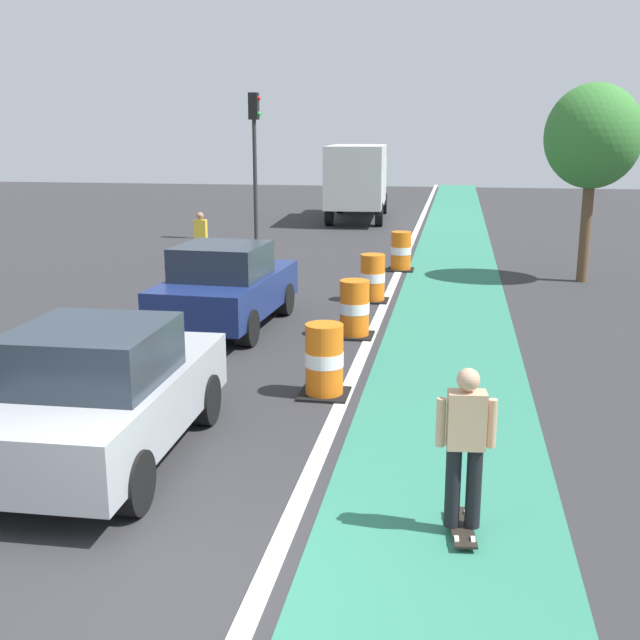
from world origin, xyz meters
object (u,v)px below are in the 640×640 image
Objects in this scene: traffic_barrel_mid at (354,309)px; street_tree_sidewalk at (593,137)px; traffic_light_corner at (255,140)px; parked_sedan_nearest at (102,394)px; delivery_truck_down_block at (358,177)px; skateboarder_on_lane at (465,446)px; traffic_barrel_far at (401,252)px; traffic_barrel_back at (373,278)px; traffic_barrel_front at (324,361)px; parked_sedan_second at (226,287)px; pedestrian_crossing at (201,239)px.

traffic_barrel_mid is 0.22× the size of street_tree_sidewalk.
traffic_barrel_mid is at bearing -67.65° from traffic_light_corner.
delivery_truck_down_block is (-0.28, 26.05, 1.01)m from parked_sedan_nearest.
traffic_light_corner is (-7.19, 19.86, 2.59)m from skateboarder_on_lane.
traffic_light_corner is (-5.53, 5.21, 2.97)m from traffic_barrel_far.
traffic_light_corner is (-2.73, -7.22, 1.65)m from delivery_truck_down_block.
traffic_barrel_back is 4.21m from traffic_barrel_far.
traffic_barrel_far is at bearing 87.33° from traffic_barrel_mid.
traffic_barrel_front is 1.00× the size of traffic_barrel_back.
street_tree_sidewalk reaches higher than skateboarder_on_lane.
traffic_barrel_mid is (2.59, -0.24, -0.30)m from parked_sedan_second.
street_tree_sidewalk reaches higher than parked_sedan_nearest.
street_tree_sidewalk reaches higher than parked_sedan_second.
parked_sedan_second is (-4.60, 7.49, -0.08)m from skateboarder_on_lane.
traffic_light_corner is (-5.19, 16.07, 2.97)m from traffic_barrel_front.
pedestrian_crossing is (-5.59, -0.74, 0.33)m from traffic_barrel_far.
traffic_light_corner is at bearing 109.91° from skateboarder_on_lane.
traffic_light_corner is (-3.01, 18.83, 2.67)m from parked_sedan_nearest.
delivery_truck_down_block is at bearing 89.59° from parked_sedan_second.
traffic_barrel_back is at bearing -33.32° from pedestrian_crossing.
parked_sedan_nearest is 0.99× the size of parked_sedan_second.
skateboarder_on_lane is 14.75m from traffic_barrel_far.
street_tree_sidewalk is at bearing -60.28° from delivery_truck_down_block.
parked_sedan_nearest is (-4.18, 1.03, -0.08)m from skateboarder_on_lane.
street_tree_sidewalk is (3.12, 13.80, 2.76)m from skateboarder_on_lane.
street_tree_sidewalk reaches higher than delivery_truck_down_block.
delivery_truck_down_block is (-2.45, 16.63, 1.31)m from traffic_barrel_back.
parked_sedan_nearest reaches higher than pedestrian_crossing.
parked_sedan_second reaches higher than traffic_barrel_back.
traffic_light_corner reaches higher than delivery_truck_down_block.
parked_sedan_second is 3.84× the size of traffic_barrel_mid.
street_tree_sidewalk is (10.31, -6.05, 0.17)m from traffic_light_corner.
traffic_barrel_mid and traffic_barrel_far have the same top height.
pedestrian_crossing is at bearing 179.45° from street_tree_sidewalk.
traffic_barrel_back is at bearing 100.89° from skateboarder_on_lane.
traffic_barrel_front and traffic_barrel_back have the same top height.
parked_sedan_second is 10.37m from street_tree_sidewalk.
traffic_barrel_far is at bearing 7.58° from pedestrian_crossing.
traffic_light_corner is (-5.18, 9.40, 2.97)m from traffic_barrel_back.
street_tree_sidewalk reaches higher than traffic_barrel_far.
parked_sedan_nearest is 9.67m from traffic_barrel_back.
traffic_barrel_back is (-2.01, 10.45, -0.38)m from skateboarder_on_lane.
delivery_truck_down_block reaches higher than traffic_barrel_front.
traffic_barrel_back is at bearing -61.13° from traffic_light_corner.
parked_sedan_second is at bearing 93.74° from parked_sedan_nearest.
parked_sedan_second is at bearing -67.53° from pedestrian_crossing.
traffic_barrel_front and traffic_barrel_mid have the same top height.
traffic_barrel_front is at bearing -117.09° from street_tree_sidewalk.
delivery_truck_down_block is 7.90m from traffic_light_corner.
pedestrian_crossing is at bearing -172.42° from traffic_barrel_far.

